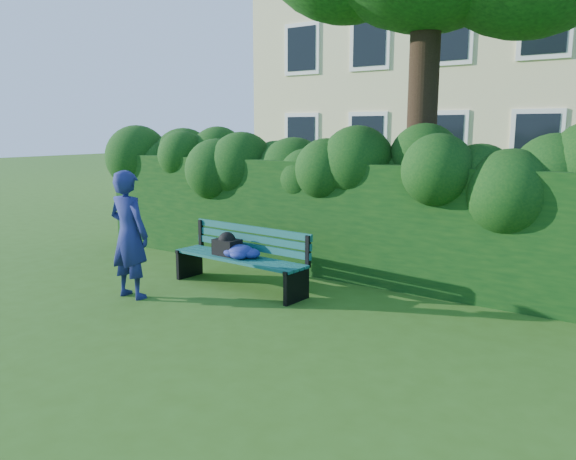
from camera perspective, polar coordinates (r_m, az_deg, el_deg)
The scene contains 5 objects.
ground at distance 7.38m, azimuth -2.69°, elevation -7.96°, with size 80.00×80.00×0.00m, color #2F5817.
apartment_building at distance 20.33m, azimuth 23.63°, elevation 19.94°, with size 16.00×8.08×12.00m.
hedge at distance 8.97m, azimuth 5.86°, elevation 1.19°, with size 10.00×1.00×1.80m.
park_bench at distance 8.23m, azimuth -4.97°, elevation -2.44°, with size 2.25×0.68×0.89m.
man_reading at distance 7.95m, azimuth -15.84°, elevation -0.46°, with size 0.64×0.42×1.76m, color navy.
Camera 1 is at (4.29, -5.55, 2.31)m, focal length 35.00 mm.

